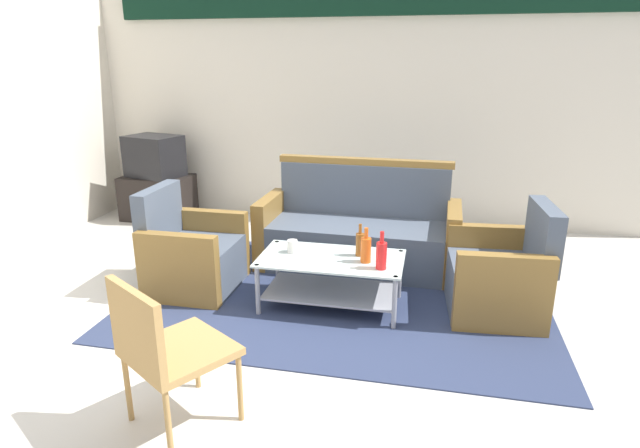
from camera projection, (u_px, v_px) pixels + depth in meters
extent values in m
plane|color=beige|center=(304.00, 349.00, 3.51)|extent=(14.00, 14.00, 0.00)
cube|color=silver|center=(368.00, 101.00, 5.94)|extent=(6.52, 0.12, 2.80)
cube|color=#2D3856|center=(338.00, 297.00, 4.27)|extent=(3.29, 2.23, 0.01)
cube|color=#4C5666|center=(357.00, 245.00, 4.81)|extent=(1.62, 0.74, 0.42)
cube|color=#4C5666|center=(364.00, 190.00, 4.97)|extent=(1.60, 0.18, 0.48)
cube|color=olive|center=(452.00, 242.00, 4.59)|extent=(0.14, 0.70, 0.62)
cube|color=olive|center=(270.00, 228.00, 4.97)|extent=(0.14, 0.70, 0.62)
cube|color=olive|center=(365.00, 161.00, 4.89)|extent=(1.64, 0.14, 0.06)
cube|color=#4C5666|center=(197.00, 265.00, 4.38)|extent=(0.66, 0.60, 0.40)
cube|color=#4C5666|center=(159.00, 214.00, 4.32)|extent=(0.12, 0.60, 0.45)
cube|color=olive|center=(212.00, 242.00, 4.66)|extent=(0.66, 0.10, 0.58)
cube|color=olive|center=(178.00, 270.00, 4.05)|extent=(0.66, 0.10, 0.58)
cube|color=#4C5666|center=(493.00, 286.00, 3.97)|extent=(0.70, 0.65, 0.40)
cube|color=#4C5666|center=(543.00, 235.00, 3.80)|extent=(0.16, 0.61, 0.45)
cube|color=olive|center=(503.00, 294.00, 3.63)|extent=(0.67, 0.15, 0.58)
cube|color=olive|center=(488.00, 259.00, 4.25)|extent=(0.67, 0.15, 0.58)
cube|color=silver|center=(331.00, 258.00, 4.00)|extent=(1.10, 0.60, 0.02)
cube|color=#9E9EA5|center=(331.00, 291.00, 4.08)|extent=(1.00, 0.52, 0.02)
cylinder|color=#9E9EA5|center=(278.00, 264.00, 4.40)|extent=(0.04, 0.04, 0.40)
cylinder|color=#9E9EA5|center=(400.00, 274.00, 4.19)|extent=(0.04, 0.04, 0.40)
cylinder|color=#9E9EA5|center=(258.00, 289.00, 3.92)|extent=(0.04, 0.04, 0.40)
cylinder|color=#9E9EA5|center=(395.00, 302.00, 3.71)|extent=(0.04, 0.04, 0.40)
cylinder|color=#D85919|center=(366.00, 250.00, 3.88)|extent=(0.08, 0.08, 0.19)
cylinder|color=#D85919|center=(366.00, 233.00, 3.84)|extent=(0.03, 0.03, 0.08)
cylinder|color=brown|center=(360.00, 245.00, 4.01)|extent=(0.06, 0.06, 0.18)
cylinder|color=brown|center=(360.00, 229.00, 3.97)|extent=(0.02, 0.02, 0.08)
cylinder|color=red|center=(381.00, 256.00, 3.75)|extent=(0.08, 0.08, 0.20)
cylinder|color=red|center=(382.00, 237.00, 3.71)|extent=(0.03, 0.03, 0.09)
cylinder|color=silver|center=(292.00, 246.00, 4.09)|extent=(0.08, 0.08, 0.10)
cube|color=black|center=(158.00, 197.00, 6.30)|extent=(0.80, 0.50, 0.52)
cube|color=black|center=(154.00, 156.00, 6.15)|extent=(0.69, 0.58, 0.48)
cube|color=black|center=(168.00, 153.00, 6.34)|extent=(0.49, 0.14, 0.36)
cube|color=#AD844C|center=(180.00, 351.00, 2.70)|extent=(0.66, 0.66, 0.04)
cube|color=#AD844C|center=(136.00, 328.00, 2.49)|extent=(0.43, 0.29, 0.40)
cylinder|color=#AD844C|center=(196.00, 355.00, 3.05)|extent=(0.03, 0.03, 0.42)
cylinder|color=#AD844C|center=(240.00, 386.00, 2.77)|extent=(0.03, 0.03, 0.42)
cylinder|color=#AD844C|center=(127.00, 386.00, 2.76)|extent=(0.03, 0.03, 0.42)
cylinder|color=#AD844C|center=(168.00, 423.00, 2.48)|extent=(0.03, 0.03, 0.42)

